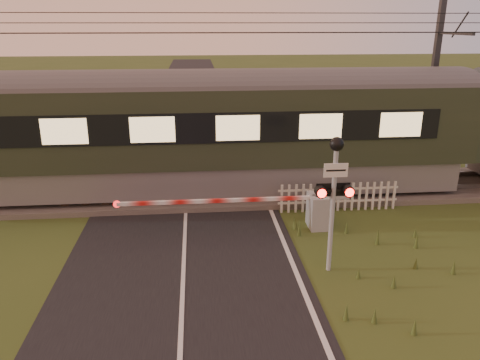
{
  "coord_description": "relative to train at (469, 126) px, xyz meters",
  "views": [
    {
      "loc": [
        0.43,
        -9.13,
        5.83
      ],
      "look_at": [
        1.6,
        3.2,
        1.63
      ],
      "focal_mm": 35.0,
      "sensor_mm": 36.0,
      "label": 1
    }
  ],
  "objects": [
    {
      "name": "track_bed",
      "position": [
        -10.17,
        0.0,
        -2.24
      ],
      "size": [
        140.0,
        3.4,
        0.39
      ],
      "color": "#47423D",
      "rests_on": "ground"
    },
    {
      "name": "boom_gate",
      "position": [
        -6.6,
        -3.07,
        -1.72
      ],
      "size": [
        6.84,
        0.79,
        1.05
      ],
      "color": "gray",
      "rests_on": "ground"
    },
    {
      "name": "picket_fence",
      "position": [
        -5.25,
        -1.89,
        -1.82
      ],
      "size": [
        3.94,
        0.08,
        0.95
      ],
      "color": "silver",
      "rests_on": "ground"
    },
    {
      "name": "crossing_signal",
      "position": [
        -6.59,
        -5.62,
        0.02
      ],
      "size": [
        0.86,
        0.35,
        3.37
      ],
      "color": "gray",
      "rests_on": "ground"
    },
    {
      "name": "overhead_wires",
      "position": [
        -10.17,
        0.0,
        3.42
      ],
      "size": [
        120.0,
        0.62,
        0.62
      ],
      "color": "black",
      "rests_on": "ground"
    },
    {
      "name": "train",
      "position": [
        0.0,
        0.0,
        0.0
      ],
      "size": [
        43.32,
        2.99,
        4.04
      ],
      "color": "slate",
      "rests_on": "ground"
    },
    {
      "name": "ground",
      "position": [
        -10.17,
        -6.5,
        -2.3
      ],
      "size": [
        160.0,
        160.0,
        0.0
      ],
      "primitive_type": "plane",
      "color": "#394B1D",
      "rests_on": "ground"
    },
    {
      "name": "road",
      "position": [
        -10.16,
        -6.73,
        -2.29
      ],
      "size": [
        6.0,
        140.0,
        0.03
      ],
      "color": "black",
      "rests_on": "ground"
    },
    {
      "name": "catenary_mast",
      "position": [
        -0.39,
        2.23,
        1.24
      ],
      "size": [
        0.21,
        2.46,
        6.8
      ],
      "color": "#2D2D30",
      "rests_on": "ground"
    }
  ]
}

